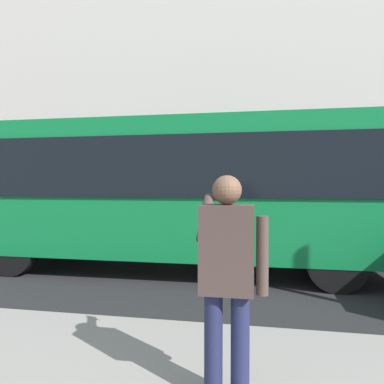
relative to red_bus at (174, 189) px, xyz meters
name	(u,v)px	position (x,y,z in m)	size (l,w,h in m)	color
ground_plane	(239,267)	(-1.36, -0.36, -1.68)	(60.00, 60.00, 0.00)	#232326
building_facade_far	(248,79)	(-1.37, -7.16, 4.30)	(28.00, 1.55, 12.00)	beige
red_bus	(174,189)	(0.00, 0.00, 0.00)	(9.05, 2.54, 3.08)	#0F7238
pedestrian_photographer	(227,270)	(-1.50, 4.60, -0.54)	(0.53, 0.52, 1.70)	#1E2347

